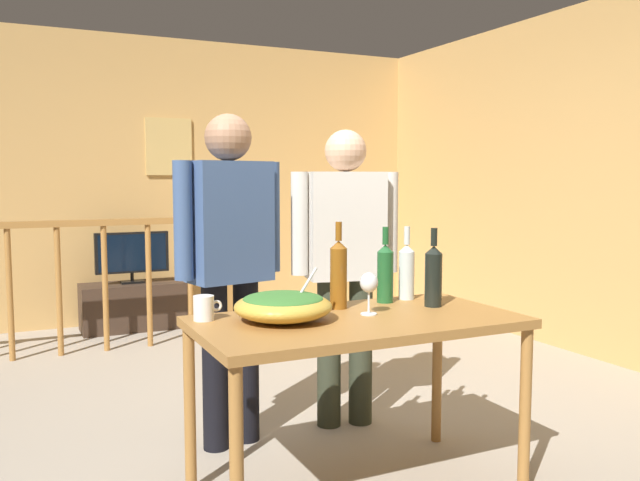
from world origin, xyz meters
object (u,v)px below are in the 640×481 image
at_px(framed_picture, 169,147).
at_px(wine_glass, 369,284).
at_px(serving_table, 357,336).
at_px(wine_bottle_amber, 339,273).
at_px(person_standing_right, 345,252).
at_px(stair_railing, 111,269).
at_px(salad_bowl, 283,305).
at_px(flat_screen_tv, 132,253).
at_px(wine_bottle_clear, 407,270).
at_px(wine_bottle_dark, 433,275).
at_px(tv_console, 133,306).
at_px(person_standing_left, 230,251).
at_px(wine_bottle_green, 385,272).
at_px(mug_white, 204,308).

xyz_separation_m(framed_picture, wine_glass, (-0.02, -3.88, -0.76)).
xyz_separation_m(serving_table, wine_glass, (0.08, 0.03, 0.21)).
distance_m(wine_bottle_amber, person_standing_right, 0.60).
height_order(stair_railing, salad_bowl, stair_railing).
distance_m(flat_screen_tv, wine_bottle_clear, 3.40).
relative_size(wine_bottle_dark, wine_bottle_amber, 0.92).
xyz_separation_m(tv_console, person_standing_left, (0.00, -2.89, 0.78)).
height_order(wine_bottle_dark, wine_bottle_green, wine_bottle_dark).
xyz_separation_m(stair_railing, wine_bottle_amber, (0.62, -2.72, 0.29)).
height_order(stair_railing, mug_white, stair_railing).
bearing_deg(framed_picture, stair_railing, -125.21).
bearing_deg(person_standing_left, flat_screen_tv, -102.09).
height_order(salad_bowl, person_standing_right, person_standing_right).
relative_size(flat_screen_tv, wine_bottle_dark, 1.76).
relative_size(salad_bowl, person_standing_left, 0.24).
bearing_deg(flat_screen_tv, tv_console, 90.00).
bearing_deg(tv_console, stair_railing, -111.47).
height_order(wine_bottle_green, person_standing_left, person_standing_left).
height_order(stair_railing, wine_bottle_clear, wine_bottle_clear).
xyz_separation_m(framed_picture, wine_bottle_amber, (-0.07, -3.70, -0.73)).
height_order(wine_glass, wine_bottle_dark, wine_bottle_dark).
relative_size(flat_screen_tv, person_standing_left, 0.38).
relative_size(wine_bottle_dark, wine_bottle_clear, 1.02).
bearing_deg(person_standing_left, mug_white, 49.53).
xyz_separation_m(stair_railing, flat_screen_tv, (0.27, 0.66, 0.05)).
relative_size(wine_bottle_clear, mug_white, 2.93).
distance_m(stair_railing, wine_bottle_clear, 2.86).
bearing_deg(tv_console, salad_bowl, -89.65).
bearing_deg(wine_bottle_dark, wine_bottle_clear, 93.10).
bearing_deg(stair_railing, salad_bowl, -84.13).
distance_m(wine_bottle_amber, mug_white, 0.63).
bearing_deg(person_standing_right, wine_glass, 82.44).
bearing_deg(stair_railing, tv_console, 68.53).
distance_m(framed_picture, wine_glass, 3.95).
bearing_deg(framed_picture, wine_bottle_dark, -84.89).
bearing_deg(framed_picture, salad_bowl, -95.94).
height_order(tv_console, person_standing_right, person_standing_right).
xyz_separation_m(mug_white, person_standing_right, (0.92, 0.50, 0.14)).
bearing_deg(wine_bottle_dark, wine_bottle_green, 129.59).
bearing_deg(flat_screen_tv, wine_bottle_dark, -77.76).
bearing_deg(wine_bottle_dark, salad_bowl, 179.28).
distance_m(mug_white, person_standing_right, 1.06).
bearing_deg(wine_bottle_amber, tv_console, 95.81).
xyz_separation_m(wine_bottle_dark, person_standing_left, (-0.76, 0.66, 0.08)).
distance_m(wine_glass, wine_bottle_green, 0.30).
relative_size(serving_table, person_standing_right, 0.85).
distance_m(framed_picture, person_standing_left, 3.27).
distance_m(framed_picture, wine_bottle_green, 3.74).
distance_m(wine_bottle_green, person_standing_right, 0.49).
xyz_separation_m(framed_picture, flat_screen_tv, (-0.42, -0.32, -0.97)).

